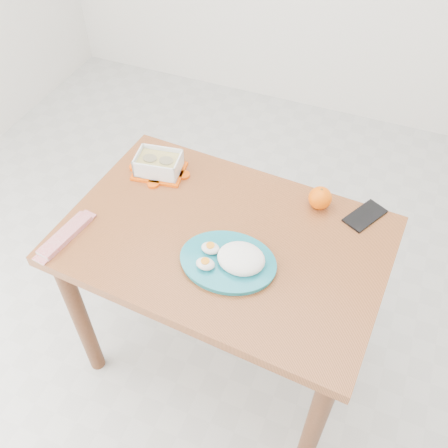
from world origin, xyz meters
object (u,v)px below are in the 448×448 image
at_px(dining_table, 224,260).
at_px(rice_plate, 232,259).
at_px(orange_fruit, 320,198).
at_px(smartphone, 365,216).
at_px(food_container, 159,164).

distance_m(dining_table, rice_plate, 0.19).
relative_size(dining_table, rice_plate, 3.45).
xyz_separation_m(orange_fruit, smartphone, (0.16, 0.01, -0.03)).
bearing_deg(food_container, orange_fruit, -4.18).
distance_m(orange_fruit, rice_plate, 0.39).
xyz_separation_m(rice_plate, smartphone, (0.34, 0.35, -0.02)).
bearing_deg(dining_table, rice_plate, -51.98).
bearing_deg(rice_plate, smartphone, 42.84).
xyz_separation_m(orange_fruit, rice_plate, (-0.18, -0.34, -0.01)).
xyz_separation_m(dining_table, smartphone, (0.40, 0.26, 0.12)).
relative_size(orange_fruit, smartphone, 0.53).
height_order(dining_table, rice_plate, rice_plate).
height_order(food_container, smartphone, food_container).
xyz_separation_m(food_container, smartphone, (0.73, 0.06, -0.03)).
height_order(orange_fruit, rice_plate, rice_plate).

